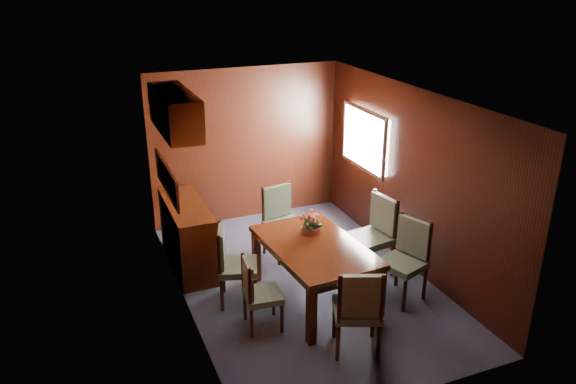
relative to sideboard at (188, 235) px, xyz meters
name	(u,v)px	position (x,y,z in m)	size (l,w,h in m)	color
ground	(304,282)	(1.25, -1.00, -0.45)	(4.50, 4.50, 0.00)	#3A3E50
room_shell	(286,155)	(1.15, -0.67, 1.18)	(3.06, 4.52, 2.41)	black
sideboard	(188,235)	(0.00, 0.00, 0.00)	(0.48, 1.40, 0.90)	black
dining_table	(315,252)	(1.20, -1.41, 0.20)	(1.11, 1.67, 0.75)	black
chair_left_near	(257,290)	(0.38, -1.68, 0.03)	(0.43, 0.45, 0.86)	black
chair_left_far	(231,261)	(0.28, -1.07, 0.10)	(0.57, 0.58, 0.98)	black
chair_right_near	(407,255)	(2.26, -1.75, 0.11)	(0.60, 0.61, 1.02)	black
chair_right_far	(376,230)	(2.23, -1.07, 0.14)	(0.55, 0.57, 1.06)	black
chair_head	(358,307)	(1.19, -2.50, 0.11)	(0.61, 0.60, 1.01)	black
chair_foot	(281,217)	(1.28, -0.15, 0.11)	(0.55, 0.53, 1.00)	black
flower_centerpiece	(311,223)	(1.29, -1.10, 0.43)	(0.26, 0.26, 0.26)	#C14C3B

